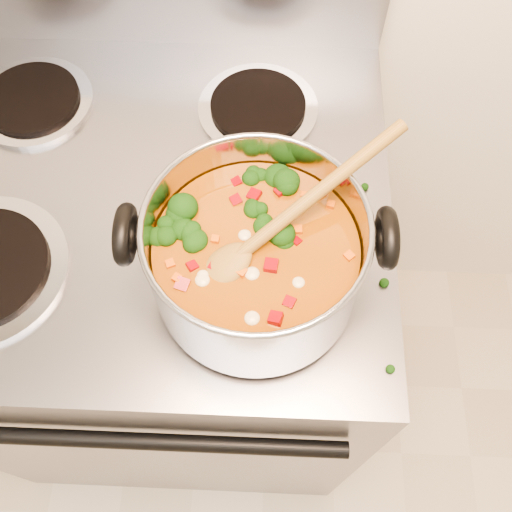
{
  "coord_description": "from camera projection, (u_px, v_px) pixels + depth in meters",
  "views": [
    {
      "loc": [
        0.17,
        0.67,
        1.63
      ],
      "look_at": [
        0.16,
        1.0,
        1.01
      ],
      "focal_mm": 40.0,
      "sensor_mm": 36.0,
      "label": 1
    }
  ],
  "objects": [
    {
      "name": "stockpot",
      "position": [
        256.0,
        258.0,
        0.71
      ],
      "size": [
        0.32,
        0.27,
        0.16
      ],
      "rotation": [
        0.0,
        0.0,
        0.03
      ],
      "color": "#ADADB5",
      "rests_on": "electric_range"
    },
    {
      "name": "wooden_spoon",
      "position": [
        271.0,
        230.0,
        0.67
      ],
      "size": [
        0.26,
        0.2,
        0.11
      ],
      "rotation": [
        0.0,
        0.0,
        0.65
      ],
      "color": "olive",
      "rests_on": "stockpot"
    },
    {
      "name": "cooktop_crumbs",
      "position": [
        212.0,
        389.0,
        0.71
      ],
      "size": [
        0.24,
        0.04,
        0.01
      ],
      "color": "black",
      "rests_on": "electric_range"
    },
    {
      "name": "electric_range",
      "position": [
        172.0,
        302.0,
        1.26
      ],
      "size": [
        0.78,
        0.7,
        1.08
      ],
      "color": "gray",
      "rests_on": "ground"
    }
  ]
}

